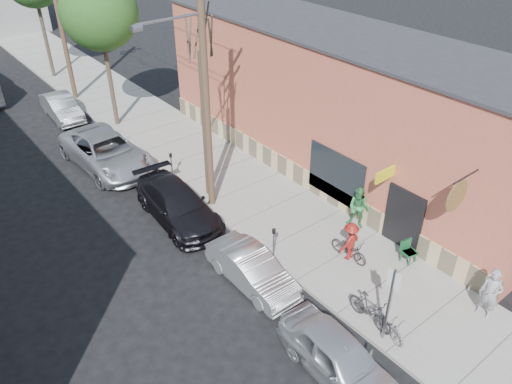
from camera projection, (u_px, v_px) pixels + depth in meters
ground at (252, 310)px, 16.66m from camera, size 120.00×120.00×0.00m
sidewalk at (185, 149)px, 26.05m from camera, size 4.50×58.00×0.15m
cafe_building at (338, 104)px, 22.85m from camera, size 6.60×20.20×6.61m
sign_post at (390, 299)px, 14.56m from camera, size 0.07×0.45×2.80m
parking_meter_near at (274, 238)px, 18.31m from camera, size 0.14×0.14×1.24m
parking_meter_far at (171, 161)px, 23.10m from camera, size 0.14×0.14×1.24m
utility_pole_near at (204, 88)px, 18.82m from camera, size 3.57×0.28×10.00m
utility_pole_far at (58, 13)px, 28.89m from camera, size 1.80×0.28×10.00m
tree_bare at (205, 128)px, 20.64m from camera, size 0.24×0.24×6.43m
tree_leafy_mid at (99, 12)px, 25.11m from camera, size 3.93×3.93×8.15m
patio_chair_a at (409, 252)px, 18.23m from camera, size 0.62×0.62×0.88m
patio_chair_b at (410, 252)px, 18.27m from camera, size 0.59×0.59×0.88m
patron_grey at (490, 293)px, 15.78m from camera, size 0.56×0.75×1.86m
patron_green at (359, 208)px, 19.80m from camera, size 0.98×1.08×1.82m
cyclist at (350, 241)px, 18.23m from camera, size 1.04×0.64×1.55m
cyclist_bike at (349, 249)px, 18.42m from camera, size 0.65×1.66×0.86m
parked_bike_a at (370, 310)px, 15.72m from camera, size 0.57×1.78×1.06m
parked_bike_b at (387, 323)px, 15.41m from camera, size 0.84×1.70×0.85m
car_0 at (339, 357)px, 14.18m from camera, size 1.89×4.21×1.40m
car_1 at (252, 269)px, 17.38m from camera, size 1.38×3.91×1.29m
car_2 at (177, 204)px, 20.59m from camera, size 2.40×5.17×1.46m
car_3 at (106, 152)px, 24.23m from camera, size 3.02×6.03×1.64m
car_4 at (62, 107)px, 29.09m from camera, size 1.60×4.15×1.35m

